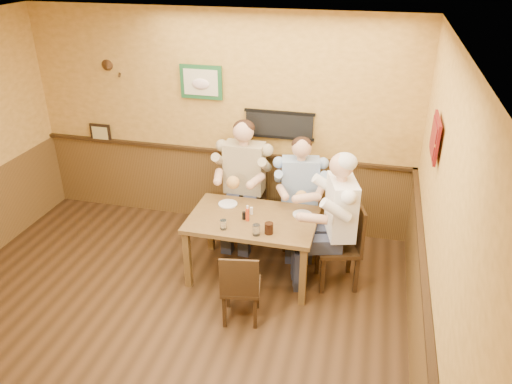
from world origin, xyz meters
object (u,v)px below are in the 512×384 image
chair_back_left (245,202)px  diner_tan_shirt (245,187)px  cola_tumbler (269,228)px  salt_shaker (251,211)px  chair_right_end (338,245)px  hot_sauce_bottle (247,214)px  water_glass_left (223,225)px  pepper_shaker (244,216)px  diner_white_elder (339,228)px  chair_near_side (241,284)px  dining_table (253,225)px  chair_back_right (299,213)px  water_glass_mid (256,230)px  diner_blue_polo (299,199)px

chair_back_left → diner_tan_shirt: (-0.00, 0.00, 0.21)m
cola_tumbler → salt_shaker: size_ratio=1.45×
chair_right_end → hot_sauce_bottle: 1.05m
water_glass_left → salt_shaker: bearing=61.5°
salt_shaker → pepper_shaker: pepper_shaker is taller
chair_back_left → cola_tumbler: size_ratio=8.27×
chair_right_end → diner_white_elder: diner_white_elder is taller
chair_near_side → hot_sauce_bottle: hot_sauce_bottle is taller
dining_table → chair_near_side: size_ratio=1.70×
chair_near_side → salt_shaker: 0.92m
cola_tumbler → salt_shaker: cola_tumbler is taller
chair_right_end → water_glass_left: 1.29m
chair_right_end → hot_sauce_bottle: (-0.99, -0.15, 0.34)m
diner_white_elder → cola_tumbler: 0.79m
chair_back_right → diner_white_elder: diner_white_elder is taller
water_glass_mid → hot_sauce_bottle: (-0.16, 0.26, 0.02)m
water_glass_left → cola_tumbler: bearing=3.7°
chair_right_end → dining_table: bearing=-101.6°
water_glass_left → pepper_shaker: bearing=58.3°
diner_white_elder → water_glass_left: 1.25m
dining_table → water_glass_mid: bearing=-69.6°
diner_tan_shirt → diner_white_elder: bearing=-29.3°
diner_white_elder → chair_back_right: bearing=-157.2°
dining_table → cola_tumbler: bearing=-48.2°
chair_right_end → salt_shaker: bearing=-106.5°
salt_shaker → pepper_shaker: size_ratio=0.91×
diner_tan_shirt → hot_sauce_bottle: (0.27, -0.87, 0.12)m
diner_blue_polo → water_glass_left: 1.24m
chair_back_right → water_glass_left: (-0.64, -1.06, 0.35)m
chair_back_right → water_glass_mid: (-0.27, -1.09, 0.35)m
water_glass_left → diner_blue_polo: bearing=58.9°
water_glass_mid → pepper_shaker: (-0.21, 0.28, -0.01)m
chair_back_left → diner_blue_polo: 0.72m
chair_back_left → diner_white_elder: size_ratio=0.70×
cola_tumbler → water_glass_left: bearing=-176.3°
chair_back_right → chair_near_side: (-0.33, -1.51, -0.04)m
chair_back_left → chair_right_end: 1.45m
dining_table → pepper_shaker: 0.17m
water_glass_left → water_glass_mid: water_glass_mid is taller
chair_back_right → diner_tan_shirt: (-0.70, 0.04, 0.26)m
chair_back_left → water_glass_mid: size_ratio=8.37×
chair_back_right → diner_tan_shirt: diner_tan_shirt is taller
water_glass_mid → cola_tumbler: (0.12, 0.06, 0.00)m
dining_table → chair_back_left: bearing=111.1°
water_glass_left → cola_tumbler: (0.49, 0.03, 0.01)m
chair_right_end → pepper_shaker: size_ratio=10.90×
chair_right_end → cola_tumbler: bearing=-79.8°
dining_table → diner_blue_polo: (0.40, 0.75, -0.01)m
chair_back_right → hot_sauce_bottle: bearing=-129.2°
hot_sauce_bottle → water_glass_mid: bearing=-57.9°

